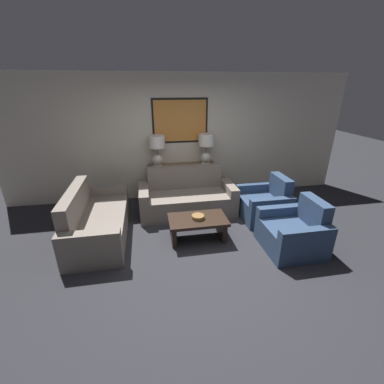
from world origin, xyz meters
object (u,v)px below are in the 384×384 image
(couch_by_side, at_px, (97,221))
(armchair_near_camera, at_px, (294,233))
(coffee_table, at_px, (198,224))
(table_lamp_right, at_px, (206,145))
(armchair_near_back_wall, at_px, (264,204))
(table_lamp_left, at_px, (157,147))
(console_table, at_px, (183,182))
(couch_by_back_wall, at_px, (187,198))
(decorative_bowl, at_px, (198,217))

(couch_by_side, height_order, armchair_near_camera, couch_by_side)
(coffee_table, height_order, armchair_near_camera, armchair_near_camera)
(table_lamp_right, height_order, armchair_near_back_wall, table_lamp_right)
(table_lamp_left, bearing_deg, console_table, 0.00)
(couch_by_back_wall, bearing_deg, coffee_table, -89.53)
(couch_by_back_wall, bearing_deg, couch_by_side, -157.97)
(console_table, relative_size, armchair_near_back_wall, 1.68)
(console_table, xyz_separation_m, coffee_table, (0.01, -1.68, -0.12))
(table_lamp_left, relative_size, couch_by_back_wall, 0.35)
(couch_by_back_wall, xyz_separation_m, coffee_table, (0.01, -1.04, -0.01))
(table_lamp_right, relative_size, couch_by_back_wall, 0.35)
(console_table, bearing_deg, table_lamp_left, 180.00)
(table_lamp_right, height_order, couch_by_side, table_lamp_right)
(table_lamp_left, xyz_separation_m, coffee_table, (0.53, -1.68, -0.93))
(armchair_near_camera, bearing_deg, couch_by_back_wall, 132.35)
(couch_by_back_wall, distance_m, couch_by_side, 1.78)
(table_lamp_right, distance_m, couch_by_back_wall, 1.23)
(decorative_bowl, distance_m, armchair_near_back_wall, 1.52)
(couch_by_back_wall, bearing_deg, console_table, 90.00)
(table_lamp_right, relative_size, armchair_near_back_wall, 0.74)
(table_lamp_right, xyz_separation_m, armchair_near_camera, (0.91, -2.21, -0.93))
(table_lamp_left, xyz_separation_m, decorative_bowl, (0.54, -1.69, -0.79))
(decorative_bowl, bearing_deg, console_table, 90.40)
(console_table, xyz_separation_m, couch_by_back_wall, (0.00, -0.64, -0.11))
(coffee_table, xyz_separation_m, armchair_near_back_wall, (1.42, 0.52, 0.00))
(table_lamp_left, relative_size, table_lamp_right, 1.00)
(console_table, relative_size, table_lamp_left, 2.28)
(console_table, bearing_deg, armchair_near_camera, -57.06)
(armchair_near_camera, bearing_deg, table_lamp_left, 131.51)
(table_lamp_left, height_order, armchair_near_back_wall, table_lamp_left)
(console_table, distance_m, couch_by_side, 2.11)
(console_table, bearing_deg, couch_by_side, -141.63)
(couch_by_back_wall, height_order, couch_by_side, same)
(table_lamp_left, relative_size, armchair_near_back_wall, 0.74)
(decorative_bowl, bearing_deg, armchair_near_camera, -19.94)
(table_lamp_left, distance_m, couch_by_back_wall, 1.23)
(decorative_bowl, height_order, armchair_near_back_wall, armchair_near_back_wall)
(table_lamp_right, relative_size, decorative_bowl, 3.15)
(console_table, distance_m, table_lamp_left, 0.96)
(couch_by_side, xyz_separation_m, coffee_table, (1.66, -0.38, -0.01))
(decorative_bowl, distance_m, armchair_near_camera, 1.51)
(console_table, bearing_deg, table_lamp_right, 0.00)
(couch_by_side, bearing_deg, armchair_near_camera, -16.31)
(table_lamp_right, xyz_separation_m, decorative_bowl, (-0.51, -1.69, -0.79))
(armchair_near_back_wall, bearing_deg, armchair_near_camera, -90.00)
(table_lamp_left, distance_m, couch_by_side, 1.95)
(couch_by_back_wall, bearing_deg, armchair_near_camera, -47.65)
(console_table, height_order, coffee_table, console_table)
(couch_by_side, bearing_deg, decorative_bowl, -13.10)
(console_table, relative_size, table_lamp_right, 2.28)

